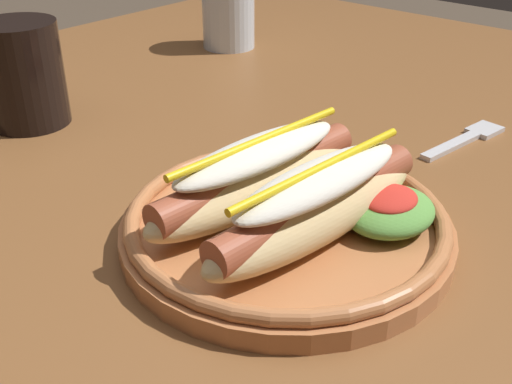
{
  "coord_description": "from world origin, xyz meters",
  "views": [
    {
      "loc": [
        -0.37,
        -0.44,
        1.0
      ],
      "look_at": [
        -0.05,
        -0.16,
        0.77
      ],
      "focal_mm": 43.8,
      "sensor_mm": 36.0,
      "label": 1
    }
  ],
  "objects_px": {
    "fork": "(467,138)",
    "soda_cup": "(23,74)",
    "water_cup": "(228,10)",
    "hot_dog_plate": "(291,209)"
  },
  "relations": [
    {
      "from": "hot_dog_plate",
      "to": "water_cup",
      "type": "xyz_separation_m",
      "value": [
        0.34,
        0.38,
        0.03
      ]
    },
    {
      "from": "hot_dog_plate",
      "to": "water_cup",
      "type": "height_order",
      "value": "water_cup"
    },
    {
      "from": "hot_dog_plate",
      "to": "water_cup",
      "type": "distance_m",
      "value": 0.52
    },
    {
      "from": "hot_dog_plate",
      "to": "water_cup",
      "type": "relative_size",
      "value": 2.33
    },
    {
      "from": "hot_dog_plate",
      "to": "fork",
      "type": "distance_m",
      "value": 0.26
    },
    {
      "from": "fork",
      "to": "water_cup",
      "type": "bearing_deg",
      "value": 86.77
    },
    {
      "from": "fork",
      "to": "water_cup",
      "type": "distance_m",
      "value": 0.42
    },
    {
      "from": "fork",
      "to": "soda_cup",
      "type": "height_order",
      "value": "soda_cup"
    },
    {
      "from": "water_cup",
      "to": "hot_dog_plate",
      "type": "bearing_deg",
      "value": -131.97
    },
    {
      "from": "soda_cup",
      "to": "water_cup",
      "type": "distance_m",
      "value": 0.35
    }
  ]
}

